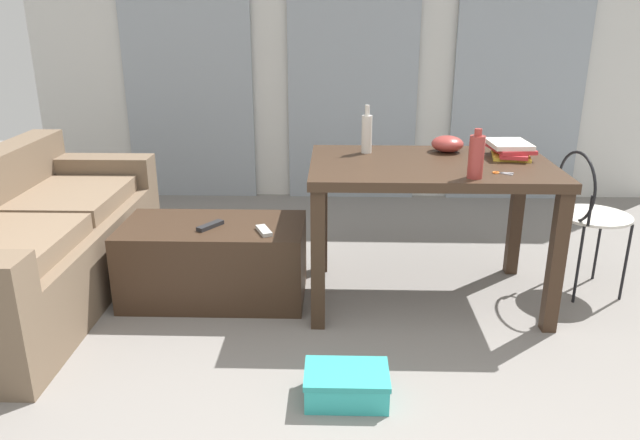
{
  "coord_description": "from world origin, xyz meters",
  "views": [
    {
      "loc": [
        -0.12,
        -1.51,
        1.55
      ],
      "look_at": [
        -0.21,
        1.68,
        0.43
      ],
      "focal_mm": 34.01,
      "sensor_mm": 36.0,
      "label": 1
    }
  ],
  "objects": [
    {
      "name": "bowl",
      "position": [
        0.5,
        1.86,
        0.83
      ],
      "size": [
        0.18,
        0.18,
        0.09
      ],
      "primitive_type": "ellipsoid",
      "color": "#9E3833",
      "rests_on": "craft_table"
    },
    {
      "name": "tv_remote_secondary",
      "position": [
        -0.5,
        1.47,
        0.44
      ],
      "size": [
        0.1,
        0.16,
        0.02
      ],
      "primitive_type": "cube",
      "rotation": [
        0.0,
        0.0,
        0.4
      ],
      "color": "#B7B7B2",
      "rests_on": "coffee_table"
    },
    {
      "name": "bottle_near",
      "position": [
        0.04,
        1.82,
        0.9
      ],
      "size": [
        0.06,
        0.06,
        0.27
      ],
      "color": "beige",
      "rests_on": "craft_table"
    },
    {
      "name": "tv_remote_primary",
      "position": [
        -0.8,
        1.54,
        0.44
      ],
      "size": [
        0.13,
        0.17,
        0.02
      ],
      "primitive_type": "cube",
      "rotation": [
        0.0,
        0.0,
        -0.59
      ],
      "color": "#232326",
      "rests_on": "coffee_table"
    },
    {
      "name": "curtains",
      "position": [
        0.0,
        3.54,
        1.11
      ],
      "size": [
        3.77,
        0.03,
        2.22
      ],
      "color": "#99A3AD",
      "rests_on": "ground"
    },
    {
      "name": "shoebox",
      "position": [
        -0.07,
        0.64,
        0.07
      ],
      "size": [
        0.35,
        0.24,
        0.13
      ],
      "color": "#33B2AD",
      "rests_on": "ground"
    },
    {
      "name": "bottle_far",
      "position": [
        0.53,
        1.3,
        0.89
      ],
      "size": [
        0.07,
        0.07,
        0.24
      ],
      "color": "#99332D",
      "rests_on": "craft_table"
    },
    {
      "name": "couch",
      "position": [
        -1.82,
        1.55,
        0.31
      ],
      "size": [
        0.82,
        1.95,
        0.77
      ],
      "color": "brown",
      "rests_on": "ground"
    },
    {
      "name": "craft_table",
      "position": [
        0.37,
        1.61,
        0.67
      ],
      "size": [
        1.27,
        0.81,
        0.79
      ],
      "color": "#382619",
      "rests_on": "ground"
    },
    {
      "name": "scissors",
      "position": [
        0.68,
        1.39,
        0.79
      ],
      "size": [
        0.1,
        0.07,
        0.0
      ],
      "color": "#9EA0A5",
      "rests_on": "craft_table"
    },
    {
      "name": "ground_plane",
      "position": [
        0.0,
        1.41,
        0.0
      ],
      "size": [
        8.7,
        8.7,
        0.0
      ],
      "primitive_type": "plane",
      "color": "gray"
    },
    {
      "name": "wire_chair",
      "position": [
        1.25,
        1.71,
        0.52
      ],
      "size": [
        0.4,
        0.41,
        0.83
      ],
      "color": "silver",
      "rests_on": "ground"
    },
    {
      "name": "book_stack",
      "position": [
        0.82,
        1.74,
        0.83
      ],
      "size": [
        0.24,
        0.31,
        0.08
      ],
      "color": "gold",
      "rests_on": "craft_table"
    },
    {
      "name": "coffee_table",
      "position": [
        -0.8,
        1.59,
        0.22
      ],
      "size": [
        1.0,
        0.52,
        0.43
      ],
      "color": "#382619",
      "rests_on": "ground"
    },
    {
      "name": "wall_back",
      "position": [
        0.0,
        3.63,
        1.27
      ],
      "size": [
        5.3,
        0.1,
        2.54
      ],
      "primitive_type": "cube",
      "color": "silver",
      "rests_on": "ground"
    }
  ]
}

